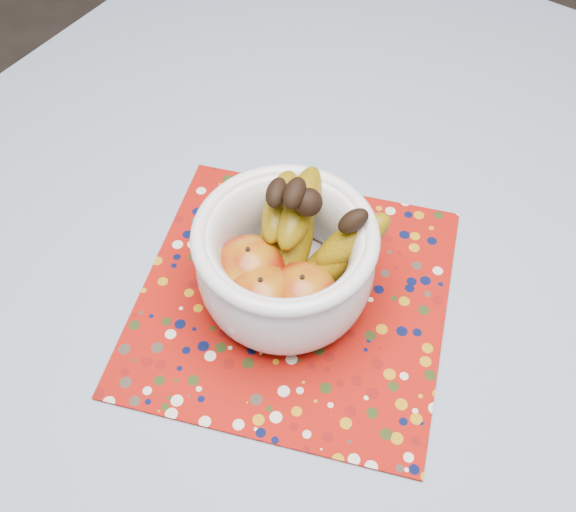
% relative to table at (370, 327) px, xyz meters
% --- Properties ---
extents(table, '(1.20, 1.20, 0.75)m').
position_rel_table_xyz_m(table, '(0.00, 0.00, 0.00)').
color(table, brown).
rests_on(table, ground).
extents(tablecloth, '(1.32, 1.32, 0.01)m').
position_rel_table_xyz_m(tablecloth, '(0.00, 0.00, 0.08)').
color(tablecloth, slate).
rests_on(tablecloth, table).
extents(placemat, '(0.44, 0.44, 0.00)m').
position_rel_table_xyz_m(placemat, '(-0.07, -0.07, 0.09)').
color(placemat, '#910E07').
rests_on(placemat, tablecloth).
extents(fruit_bowl, '(0.22, 0.21, 0.17)m').
position_rel_table_xyz_m(fruit_bowl, '(-0.08, -0.06, 0.16)').
color(fruit_bowl, silver).
rests_on(fruit_bowl, placemat).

